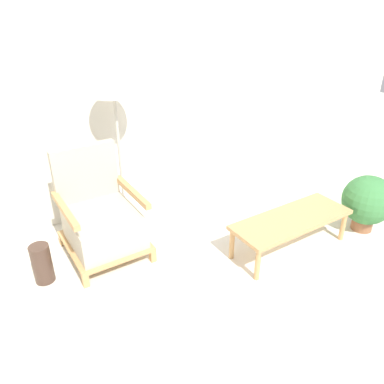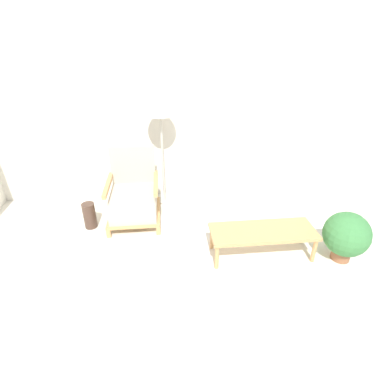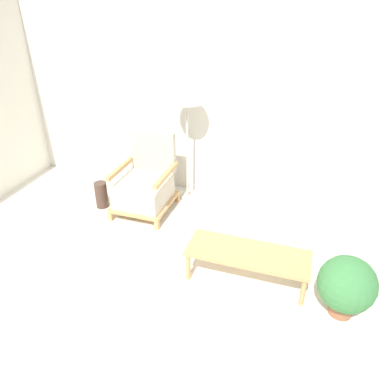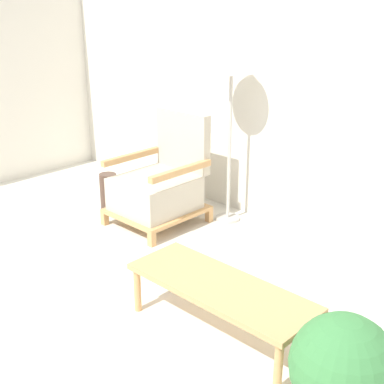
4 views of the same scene
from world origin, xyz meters
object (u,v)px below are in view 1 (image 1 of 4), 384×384
Objects in this scene: floor_lamp at (113,85)px; coffee_table at (291,221)px; armchair at (101,219)px; vase at (42,264)px; potted_plant at (368,201)px.

coffee_table is (1.03, -1.29, -1.06)m from floor_lamp.
armchair is 2.76× the size of vase.
coffee_table is at bearing -51.39° from floor_lamp.
vase is (-1.97, 0.74, -0.12)m from coffee_table.
vase reaches higher than coffee_table.
coffee_table is 2.11m from vase.
armchair is at bearing 12.72° from vase.
floor_lamp reaches higher than armchair.
floor_lamp reaches higher than coffee_table.
vase is at bearing -149.41° from floor_lamp.
potted_plant is at bearing -24.23° from armchair.
coffee_table is at bearing -31.26° from armchair.
armchair is 1.66m from coffee_table.
armchair reaches higher than vase.
floor_lamp reaches higher than potted_plant.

